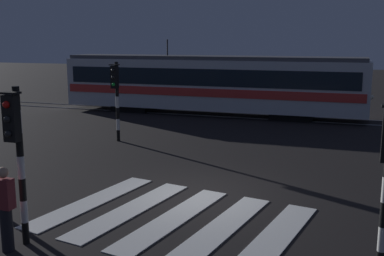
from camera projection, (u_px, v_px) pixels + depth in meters
name	position (u px, v px, depth m)	size (l,w,h in m)	color
ground_plane	(199.00, 194.00, 12.60)	(120.00, 120.00, 0.00)	black
rail_near	(276.00, 120.00, 24.29)	(80.00, 0.12, 0.03)	#59595E
rail_far	(280.00, 116.00, 25.62)	(80.00, 0.12, 0.03)	#59595E
crosswalk_zebra	(174.00, 218.00, 10.84)	(6.21, 5.24, 0.02)	silver
traffic_light_corner_far_left	(116.00, 90.00, 18.73)	(0.36, 0.42, 3.25)	black
traffic_light_kerb_mid_left	(16.00, 143.00, 9.04)	(0.36, 0.42, 3.22)	black
tram	(210.00, 83.00, 25.90)	(16.99, 2.58, 4.15)	silver
pedestrian_waiting_at_kerb	(5.00, 209.00, 9.02)	(0.36, 0.24, 1.71)	black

